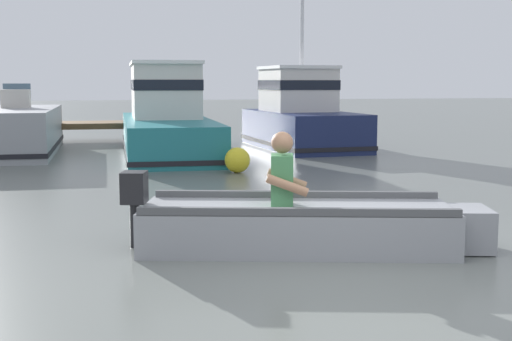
# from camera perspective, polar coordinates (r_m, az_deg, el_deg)

# --- Properties ---
(ground_plane) EXTENTS (120.00, 120.00, 0.00)m
(ground_plane) POSITION_cam_1_polar(r_m,az_deg,el_deg) (5.82, 7.32, -9.62)
(ground_plane) COLOR slate
(rowboat_with_person) EXTENTS (3.70, 1.82, 1.19)m
(rowboat_with_person) POSITION_cam_1_polar(r_m,az_deg,el_deg) (7.12, 3.89, -4.39)
(rowboat_with_person) COLOR gray
(rowboat_with_person) RESTS_ON ground
(moored_boat_grey) EXTENTS (1.90, 5.32, 1.64)m
(moored_boat_grey) POSITION_cam_1_polar(r_m,az_deg,el_deg) (17.46, -19.03, 3.00)
(moored_boat_grey) COLOR gray
(moored_boat_grey) RESTS_ON ground
(moored_boat_teal) EXTENTS (2.08, 6.86, 2.16)m
(moored_boat_teal) POSITION_cam_1_polar(r_m,az_deg,el_deg) (16.84, -7.33, 4.15)
(moored_boat_teal) COLOR #1E727A
(moored_boat_teal) RESTS_ON ground
(moored_boat_navy) EXTENTS (2.38, 4.61, 4.77)m
(moored_boat_navy) POSITION_cam_1_polar(r_m,az_deg,el_deg) (17.99, 3.70, 4.35)
(moored_boat_navy) COLOR #19234C
(moored_boat_navy) RESTS_ON ground
(mooring_buoy) EXTENTS (0.48, 0.48, 0.48)m
(mooring_buoy) POSITION_cam_1_polar(r_m,az_deg,el_deg) (12.99, -1.53, 0.86)
(mooring_buoy) COLOR yellow
(mooring_buoy) RESTS_ON ground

